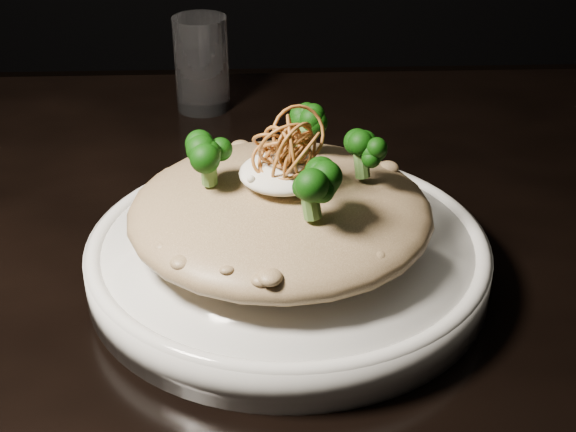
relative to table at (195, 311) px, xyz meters
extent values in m
cube|color=black|center=(0.00, 0.00, 0.06)|extent=(1.10, 0.80, 0.04)
cylinder|color=black|center=(0.48, 0.33, -0.31)|extent=(0.05, 0.05, 0.71)
cylinder|color=silver|center=(0.08, -0.07, 0.10)|extent=(0.32, 0.32, 0.03)
ellipsoid|color=brown|center=(0.08, -0.06, 0.14)|extent=(0.24, 0.24, 0.05)
ellipsoid|color=white|center=(0.08, -0.07, 0.18)|extent=(0.07, 0.07, 0.02)
cylinder|color=silver|center=(0.00, 0.29, 0.14)|extent=(0.06, 0.06, 0.11)
camera|label=1|loc=(0.06, -0.60, 0.45)|focal=50.00mm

